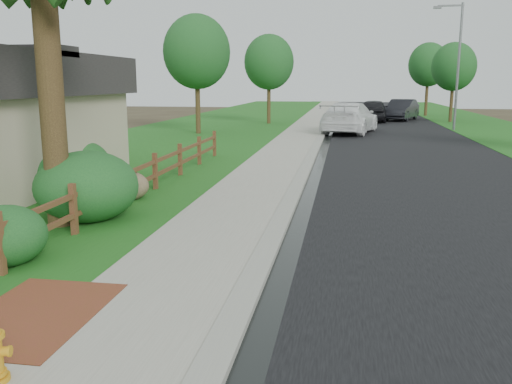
% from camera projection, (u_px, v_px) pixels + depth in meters
% --- Properties ---
extents(ground, '(120.00, 120.00, 0.00)m').
position_uv_depth(ground, '(216.00, 303.00, 7.71)').
color(ground, '#3C2F20').
extents(road, '(8.00, 90.00, 0.02)m').
position_uv_depth(road, '(384.00, 123.00, 40.82)').
color(road, black).
rests_on(road, ground).
extents(curb, '(0.40, 90.00, 0.12)m').
position_uv_depth(curb, '(328.00, 122.00, 41.48)').
color(curb, gray).
rests_on(curb, ground).
extents(wet_gutter, '(0.50, 90.00, 0.00)m').
position_uv_depth(wet_gutter, '(332.00, 123.00, 41.43)').
color(wet_gutter, black).
rests_on(wet_gutter, road).
extents(sidewalk, '(2.20, 90.00, 0.10)m').
position_uv_depth(sidewalk, '(311.00, 122.00, 41.69)').
color(sidewalk, gray).
rests_on(sidewalk, ground).
extents(grass_strip, '(1.60, 90.00, 0.06)m').
position_uv_depth(grass_strip, '(286.00, 122.00, 41.99)').
color(grass_strip, '#1E5518').
rests_on(grass_strip, ground).
extents(lawn_near, '(9.00, 90.00, 0.04)m').
position_uv_depth(lawn_near, '(221.00, 121.00, 42.82)').
color(lawn_near, '#1E5518').
rests_on(lawn_near, ground).
extents(verge_far, '(6.00, 90.00, 0.04)m').
position_uv_depth(verge_far, '(480.00, 124.00, 39.72)').
color(verge_far, '#1E5518').
rests_on(verge_far, ground).
extents(brick_patch, '(1.60, 2.40, 0.11)m').
position_uv_depth(brick_patch, '(34.00, 318.00, 7.08)').
color(brick_patch, brown).
rests_on(brick_patch, ground).
extents(ranch_fence, '(0.12, 16.92, 1.10)m').
position_uv_depth(ranch_fence, '(140.00, 177.00, 14.35)').
color(ranch_fence, '#532A1B').
rests_on(ranch_fence, ground).
extents(white_suv, '(3.88, 6.82, 1.86)m').
position_uv_depth(white_suv, '(350.00, 118.00, 32.86)').
color(white_suv, white).
rests_on(white_suv, road).
extents(dark_car_mid, '(2.52, 5.32, 1.76)m').
position_uv_depth(dark_car_mid, '(374.00, 110.00, 42.53)').
color(dark_car_mid, black).
rests_on(dark_car_mid, road).
extents(dark_car_far, '(3.34, 5.41, 1.68)m').
position_uv_depth(dark_car_far, '(401.00, 110.00, 43.98)').
color(dark_car_far, black).
rests_on(dark_car_far, road).
extents(streetlight, '(1.83, 0.22, 7.92)m').
position_uv_depth(streetlight, '(456.00, 59.00, 34.23)').
color(streetlight, slate).
rests_on(streetlight, ground).
extents(boulder, '(1.24, 0.95, 0.80)m').
position_uv_depth(boulder, '(127.00, 186.00, 14.26)').
color(boulder, brown).
rests_on(boulder, ground).
extents(shrub_a, '(1.75, 1.75, 1.05)m').
position_uv_depth(shrub_a, '(5.00, 236.00, 9.17)').
color(shrub_a, '#1B4C1F').
rests_on(shrub_a, ground).
extents(shrub_b, '(3.00, 3.00, 1.60)m').
position_uv_depth(shrub_b, '(87.00, 187.00, 12.05)').
color(shrub_b, '#1B4C1F').
rests_on(shrub_b, ground).
extents(shrub_c, '(2.20, 2.20, 1.32)m').
position_uv_depth(shrub_c, '(35.00, 173.00, 14.64)').
color(shrub_c, '#1B4C1F').
rests_on(shrub_c, ground).
extents(shrub_d, '(2.01, 2.01, 1.32)m').
position_uv_depth(shrub_d, '(77.00, 161.00, 16.90)').
color(shrub_d, '#1B4C1F').
rests_on(shrub_d, ground).
extents(tree_near_left, '(3.94, 3.94, 6.99)m').
position_uv_depth(tree_near_left, '(197.00, 52.00, 31.72)').
color(tree_near_left, '#332215').
rests_on(tree_near_left, ground).
extents(tree_mid_left, '(3.64, 3.64, 6.52)m').
position_uv_depth(tree_mid_left, '(269.00, 62.00, 39.60)').
color(tree_mid_left, '#332215').
rests_on(tree_mid_left, ground).
extents(tree_mid_right, '(3.35, 3.35, 6.07)m').
position_uv_depth(tree_mid_right, '(454.00, 67.00, 41.34)').
color(tree_mid_right, '#332215').
rests_on(tree_mid_right, ground).
extents(tree_far_right, '(3.57, 3.57, 6.59)m').
position_uv_depth(tree_far_right, '(428.00, 65.00, 48.93)').
color(tree_far_right, '#332215').
rests_on(tree_far_right, ground).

